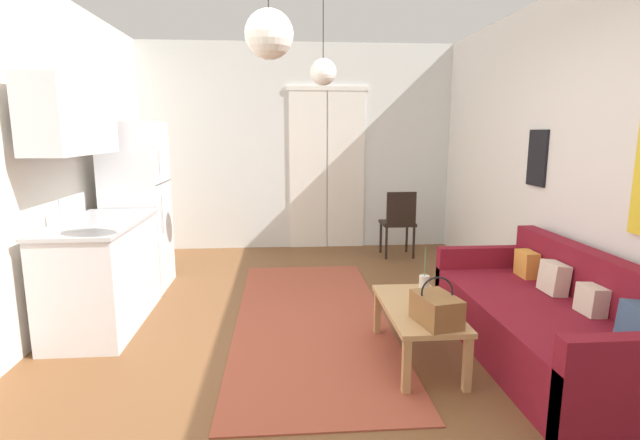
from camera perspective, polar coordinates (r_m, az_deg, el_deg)
ground_plane at (r=3.58m, az=-0.41°, el=-17.47°), size 4.86×7.72×0.10m
wall_back at (r=6.77m, az=-2.47°, el=8.44°), size 4.46×0.13×2.81m
wall_right at (r=3.97m, az=32.92°, el=5.54°), size 0.12×7.32×2.81m
area_rug at (r=4.32m, az=-1.02°, el=-11.62°), size 1.30×3.26×0.01m
couch at (r=3.91m, az=25.72°, el=-11.06°), size 0.89×2.03×0.78m
coffee_table at (r=3.57m, az=11.50°, el=-10.77°), size 0.47×1.00×0.40m
bamboo_vase at (r=3.69m, az=12.23°, el=-7.72°), size 0.08×0.08×0.39m
handbag at (r=3.24m, az=13.62°, el=-10.19°), size 0.29×0.37×0.32m
refrigerator at (r=5.32m, az=-20.84°, el=1.48°), size 0.58×0.65×1.72m
kitchen_counter at (r=4.41m, az=-25.02°, el=-1.95°), size 0.64×1.31×2.03m
accent_chair at (r=6.34m, az=9.31°, el=-0.01°), size 0.42×0.40×0.87m
pendant_lamp_near at (r=3.15m, az=-6.06°, el=21.03°), size 0.30×0.30×0.75m
pendant_lamp_far at (r=4.66m, az=0.38°, el=17.15°), size 0.25×0.25×0.76m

